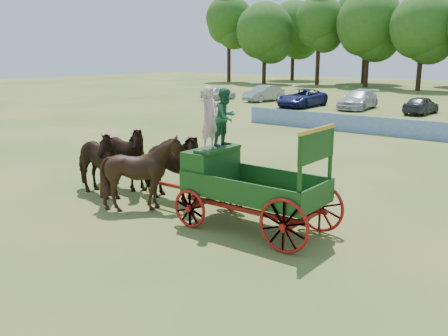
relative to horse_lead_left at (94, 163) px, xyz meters
The scene contains 6 objects.
ground 7.98m from the horse_lead_left, ahead, with size 160.00×160.00×0.00m, color olive.
horse_lead_left is the anchor object (origin of this frame).
horse_lead_right 1.10m from the horse_lead_left, 90.00° to the left, with size 1.25×2.74×2.32m, color black.
horse_wheel_left 2.40m from the horse_lead_left, ahead, with size 1.87×2.11×2.32m, color black.
horse_wheel_right 2.64m from the horse_lead_left, 24.62° to the left, with size 1.25×2.74×2.32m, color black.
farm_dray 5.39m from the horse_lead_left, ahead, with size 6.00×2.00×3.88m.
Camera 1 is at (5.46, -10.56, 4.78)m, focal length 40.00 mm.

